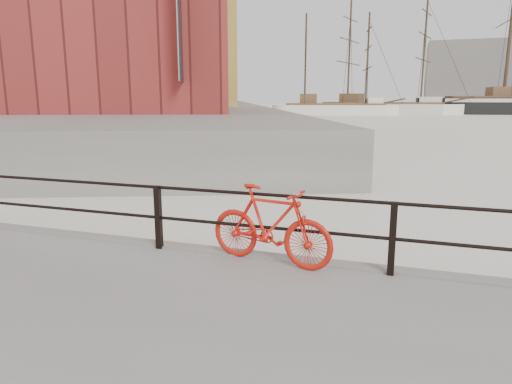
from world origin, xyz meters
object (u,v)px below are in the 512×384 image
Objects in this scene: bicycle at (270,225)px; schooner_left at (334,115)px; workboat_far at (167,120)px; schooner_mid at (382,113)px; workboat_near at (165,127)px.

schooner_left is (-9.89, 69.82, -0.92)m from bicycle.
schooner_left is at bearing 40.22° from workboat_far.
bicycle is at bearing -75.40° from schooner_mid.
schooner_mid is at bearing 102.60° from bicycle.
bicycle is 0.17× the size of workboat_far.
workboat_near and workboat_far have the same top height.
workboat_far reaches higher than bicycle.
schooner_mid is 2.54× the size of workboat_far.
bicycle is at bearing -73.06° from workboat_far.
workboat_far is at bearing -138.02° from schooner_left.
schooner_mid is 11.45m from schooner_left.
schooner_left is at bearing 42.43° from workboat_near.
schooner_mid is at bearing 40.10° from schooner_left.
workboat_near is 15.12m from workboat_far.
workboat_far is (-27.31, 45.71, -0.92)m from bicycle.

